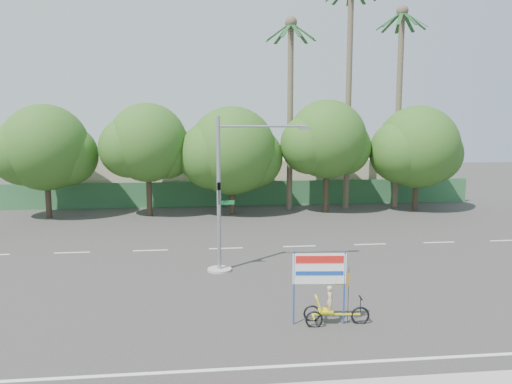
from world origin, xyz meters
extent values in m
plane|color=#33302D|center=(0.00, 0.00, 0.00)|extent=(120.00, 120.00, 0.00)
cube|color=#336B3D|center=(0.00, 21.50, 1.00)|extent=(38.00, 0.08, 2.00)
cube|color=beige|center=(-10.00, 26.00, 2.00)|extent=(12.00, 8.00, 4.00)
cube|color=beige|center=(8.00, 26.00, 1.80)|extent=(14.00, 8.00, 3.60)
cylinder|color=#473828|center=(-14.00, 18.00, 1.76)|extent=(0.40, 0.40, 3.52)
sphere|color=#225418|center=(-14.00, 18.00, 4.96)|extent=(6.00, 6.00, 6.00)
sphere|color=#225418|center=(-12.65, 18.30, 4.40)|extent=(4.32, 4.32, 4.32)
sphere|color=#225418|center=(-15.35, 17.75, 4.64)|extent=(4.56, 4.56, 4.56)
cylinder|color=#473828|center=(-7.00, 18.00, 1.87)|extent=(0.40, 0.40, 3.74)
sphere|color=#225418|center=(-7.00, 18.00, 5.27)|extent=(5.60, 5.60, 5.60)
sphere|color=#225418|center=(-5.74, 18.30, 4.68)|extent=(4.03, 4.03, 4.03)
sphere|color=#225418|center=(-8.26, 17.75, 4.93)|extent=(4.26, 4.26, 4.26)
cylinder|color=#473828|center=(-1.00, 18.00, 1.65)|extent=(0.40, 0.40, 3.30)
sphere|color=#225418|center=(-1.00, 18.00, 4.65)|extent=(6.40, 6.40, 6.40)
sphere|color=#225418|center=(0.44, 18.30, 4.12)|extent=(4.61, 4.61, 4.61)
sphere|color=#225418|center=(-2.44, 17.75, 4.35)|extent=(4.86, 4.86, 4.86)
cylinder|color=#473828|center=(6.00, 18.00, 1.94)|extent=(0.40, 0.40, 3.87)
sphere|color=#225418|center=(6.00, 18.00, 5.46)|extent=(5.80, 5.80, 5.80)
sphere|color=#225418|center=(7.30, 18.30, 4.84)|extent=(4.18, 4.18, 4.18)
sphere|color=#225418|center=(4.70, 17.75, 5.10)|extent=(4.41, 4.41, 4.41)
cylinder|color=#473828|center=(13.00, 18.00, 1.72)|extent=(0.40, 0.40, 3.43)
sphere|color=#225418|center=(13.00, 18.00, 4.84)|extent=(6.20, 6.20, 6.20)
sphere|color=#225418|center=(14.39, 18.30, 4.29)|extent=(4.46, 4.46, 4.46)
sphere|color=#225418|center=(11.61, 17.75, 4.52)|extent=(4.71, 4.71, 4.71)
cylinder|color=#70604C|center=(8.00, 19.50, 8.50)|extent=(0.44, 0.44, 17.00)
cylinder|color=#70604C|center=(12.00, 19.50, 7.50)|extent=(0.44, 0.44, 15.00)
sphere|color=#70604C|center=(12.00, 19.50, 15.00)|extent=(0.90, 0.90, 0.90)
cube|color=#1C4C21|center=(12.94, 19.50, 14.34)|extent=(1.91, 0.28, 1.36)
cube|color=#1C4C21|center=(12.72, 20.11, 14.34)|extent=(1.65, 1.44, 1.36)
cube|color=#1C4C21|center=(12.16, 20.43, 14.34)|extent=(0.61, 1.93, 1.36)
cube|color=#1C4C21|center=(11.53, 20.32, 14.34)|extent=(1.20, 1.80, 1.36)
cube|color=#1C4C21|center=(11.11, 19.82, 14.34)|extent=(1.89, 0.92, 1.36)
cube|color=#1C4C21|center=(11.11, 19.18, 14.34)|extent=(1.89, 0.92, 1.36)
cube|color=#1C4C21|center=(11.53, 18.68, 14.34)|extent=(1.20, 1.80, 1.36)
cube|color=#1C4C21|center=(12.16, 18.57, 14.34)|extent=(0.61, 1.93, 1.36)
cube|color=#1C4C21|center=(12.72, 18.89, 14.34)|extent=(1.65, 1.44, 1.36)
cylinder|color=#70604C|center=(3.50, 19.50, 7.00)|extent=(0.44, 0.44, 14.00)
sphere|color=#70604C|center=(3.50, 19.50, 14.00)|extent=(0.90, 0.90, 0.90)
cube|color=#1C4C21|center=(4.44, 19.50, 13.34)|extent=(1.91, 0.28, 1.36)
cube|color=#1C4C21|center=(4.22, 20.11, 13.34)|extent=(1.65, 1.44, 1.36)
cube|color=#1C4C21|center=(3.66, 20.43, 13.34)|extent=(0.61, 1.93, 1.36)
cube|color=#1C4C21|center=(3.03, 20.32, 13.34)|extent=(1.20, 1.80, 1.36)
cube|color=#1C4C21|center=(2.61, 19.82, 13.34)|extent=(1.89, 0.92, 1.36)
cube|color=#1C4C21|center=(2.61, 19.18, 13.34)|extent=(1.89, 0.92, 1.36)
cube|color=#1C4C21|center=(3.03, 18.68, 13.34)|extent=(1.20, 1.80, 1.36)
cube|color=#1C4C21|center=(3.66, 18.57, 13.34)|extent=(0.61, 1.93, 1.36)
cube|color=#1C4C21|center=(4.22, 18.89, 13.34)|extent=(1.65, 1.44, 1.36)
cylinder|color=gray|center=(-2.50, 4.00, 0.05)|extent=(1.10, 1.10, 0.10)
cylinder|color=gray|center=(-2.50, 4.00, 3.50)|extent=(0.18, 0.18, 7.00)
cylinder|color=gray|center=(-0.50, 4.00, 6.55)|extent=(4.00, 0.10, 0.10)
cube|color=gray|center=(1.40, 4.00, 6.45)|extent=(0.55, 0.20, 0.12)
imported|color=black|center=(-2.50, 3.78, 3.60)|extent=(0.16, 0.20, 1.00)
cube|color=#14662D|center=(-2.15, 4.00, 3.15)|extent=(0.70, 0.04, 0.18)
torus|color=black|center=(1.98, -2.55, 0.28)|extent=(0.64, 0.13, 0.64)
torus|color=black|center=(0.42, -2.15, 0.26)|extent=(0.60, 0.12, 0.59)
torus|color=black|center=(0.37, -2.67, 0.26)|extent=(0.60, 0.12, 0.59)
cube|color=yellow|center=(1.19, -2.48, 0.34)|extent=(1.59, 0.20, 0.06)
cube|color=yellow|center=(0.40, -2.41, 0.28)|extent=(0.11, 0.57, 0.05)
cube|color=yellow|center=(0.82, -2.45, 0.47)|extent=(0.50, 0.43, 0.06)
cube|color=yellow|center=(0.56, -2.42, 0.73)|extent=(0.25, 0.41, 0.51)
cylinder|color=black|center=(1.98, -2.55, 0.66)|extent=(0.03, 0.03, 0.52)
cube|color=black|center=(1.98, -2.55, 0.91)|extent=(0.08, 0.42, 0.04)
imported|color=#CCB284|center=(0.96, -2.46, 0.82)|extent=(0.28, 0.39, 1.01)
cylinder|color=#1747B2|center=(-0.26, -2.35, 1.27)|extent=(0.06, 0.06, 2.53)
cylinder|color=#1747B2|center=(1.42, -2.50, 1.27)|extent=(0.06, 0.06, 2.53)
cube|color=white|center=(0.58, -2.43, 1.92)|extent=(1.78, 0.21, 1.03)
cube|color=red|center=(0.58, -2.46, 2.25)|extent=(1.59, 0.16, 0.24)
cube|color=#1747B2|center=(0.58, -2.46, 1.78)|extent=(1.59, 0.16, 0.13)
cylinder|color=black|center=(1.56, -2.52, 0.98)|extent=(0.02, 0.02, 1.97)
cube|color=red|center=(1.24, -2.49, 1.59)|extent=(0.83, 0.09, 0.61)
camera|label=1|loc=(-3.28, -18.10, 6.77)|focal=35.00mm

